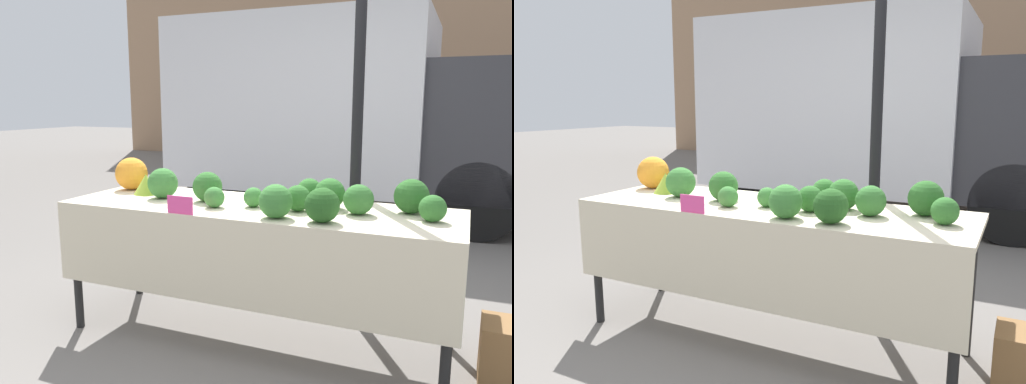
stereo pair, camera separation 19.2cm
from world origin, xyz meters
The scene contains 21 objects.
ground_plane centered at (0.00, 0.00, 0.00)m, with size 40.00×40.00×0.00m, color slate.
building_facade centered at (0.00, 9.74, 3.21)m, with size 16.00×0.60×6.42m.
tent_pole centered at (0.44, 0.59, 1.27)m, with size 0.07×0.07×2.54m.
parked_truck centered at (-0.36, 3.77, 1.28)m, with size 4.44×2.24×2.39m.
market_table centered at (0.00, -0.06, 0.70)m, with size 2.26×0.73×0.81m.
orange_cauliflower centered at (-0.98, 0.16, 0.91)m, with size 0.22×0.22×0.22m.
romanesco_head centered at (-0.79, 0.06, 0.87)m, with size 0.16×0.16×0.13m.
broccoli_head_0 centered at (-0.20, -0.14, 0.86)m, with size 0.12×0.12×0.12m.
broccoli_head_1 centered at (-0.78, 0.23, 0.87)m, with size 0.13×0.13×0.13m.
broccoli_head_2 centered at (0.21, -0.24, 0.89)m, with size 0.17×0.17×0.17m.
broccoli_head_3 centered at (0.41, 0.09, 0.89)m, with size 0.17×0.17×0.17m.
broccoli_head_4 centered at (0.84, 0.14, 0.90)m, with size 0.19×0.19×0.19m.
broccoli_head_5 centered at (-0.62, -0.02, 0.90)m, with size 0.19×0.19×0.19m.
broccoli_head_6 centered at (0.00, -0.04, 0.86)m, with size 0.11×0.11×0.11m.
broccoli_head_7 centered at (0.26, 0.18, 0.88)m, with size 0.15×0.15×0.15m.
broccoli_head_8 centered at (-0.32, 0.01, 0.89)m, with size 0.18×0.18×0.18m.
broccoli_head_9 centered at (0.58, 0.01, 0.89)m, with size 0.16×0.16×0.16m.
broccoli_head_10 centered at (0.95, -0.01, 0.87)m, with size 0.13×0.13×0.13m.
broccoli_head_11 centered at (0.46, -0.24, 0.89)m, with size 0.17×0.17×0.17m.
broccoli_head_12 centered at (0.26, -0.04, 0.88)m, with size 0.14×0.14×0.14m.
price_sign centered at (-0.29, -0.35, 0.85)m, with size 0.15×0.01×0.10m.
Camera 1 is at (1.10, -2.56, 1.39)m, focal length 35.00 mm.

